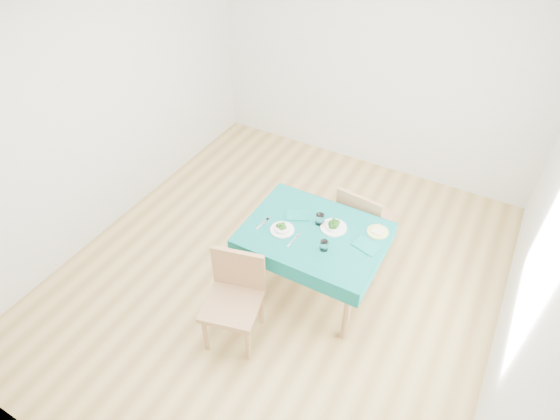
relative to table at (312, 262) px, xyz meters
The scene contains 16 objects.
room_shell 1.03m from the table, behind, with size 4.02×4.52×2.73m.
table is the anchor object (origin of this frame).
chair_near 0.89m from the table, 113.93° to the right, with size 0.45×0.50×1.13m, color #996F48.
chair_far 0.80m from the table, 73.07° to the left, with size 0.46×0.51×1.16m, color #996F48.
bowl_near 0.50m from the table, 155.01° to the right, with size 0.21×0.21×0.06m, color white, non-canonical shape.
bowl_far 0.45m from the table, 45.04° to the left, with size 0.23×0.23×0.07m, color white, non-canonical shape.
fork_near 0.60m from the table, 163.63° to the right, with size 0.02×0.18×0.00m, color silver.
knife_near 0.43m from the table, 121.96° to the right, with size 0.02×0.20×0.00m, color silver.
fork_far 0.41m from the table, 42.28° to the left, with size 0.02×0.18×0.00m, color silver.
knife_far 0.62m from the table, ahead, with size 0.02×0.23×0.00m, color silver.
napkin_near 0.46m from the table, 152.36° to the left, with size 0.20×0.14×0.01m, color #0C6862.
napkin_far 0.60m from the table, ahead, with size 0.21×0.15×0.01m, color #0C6862.
tumbler_center 0.45m from the table, 93.64° to the left, with size 0.08×0.08×0.10m, color white.
tumbler_side 0.48m from the table, 43.93° to the right, with size 0.07×0.07×0.09m, color white.
side_plate 0.67m from the table, 28.76° to the left, with size 0.19×0.19×0.01m, color #C3CE64.
bread_slice 0.67m from the table, 28.76° to the left, with size 0.10×0.10×0.01m, color beige.
Camera 1 is at (1.50, -2.71, 3.55)m, focal length 30.00 mm.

